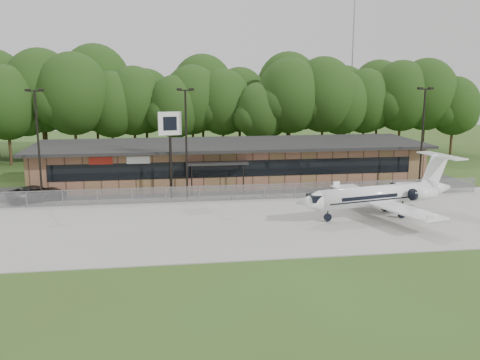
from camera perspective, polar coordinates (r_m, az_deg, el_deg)
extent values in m
plane|color=#374B1A|center=(35.11, 3.98, -7.94)|extent=(160.00, 160.00, 0.00)
cube|color=#9E9B93|center=(42.59, 1.69, -4.38)|extent=(64.00, 18.00, 0.08)
cube|color=#383835|center=(53.61, -0.45, -1.08)|extent=(50.00, 9.00, 0.06)
cube|color=#8A5945|center=(57.61, -1.06, 1.79)|extent=(40.00, 10.00, 4.00)
cube|color=black|center=(52.66, -0.37, 1.21)|extent=(36.00, 0.08, 1.60)
cube|color=black|center=(56.80, -1.01, 3.85)|extent=(41.00, 11.50, 0.30)
cube|color=black|center=(51.74, -2.48, 1.81)|extent=(6.00, 1.60, 0.20)
cube|color=#A31F14|center=(52.28, -14.63, 1.99)|extent=(2.20, 0.06, 0.70)
cube|color=silver|center=(52.00, -10.80, 2.11)|extent=(2.20, 0.06, 0.70)
cube|color=gray|center=(49.11, 0.28, -1.38)|extent=(46.00, 0.03, 1.50)
cube|color=gray|center=(48.95, 0.28, -0.52)|extent=(46.00, 0.04, 0.04)
cylinder|color=gray|center=(85.49, 11.87, 11.76)|extent=(0.20, 0.20, 25.00)
cylinder|color=black|center=(50.47, -20.67, 3.13)|extent=(0.18, 0.18, 10.00)
cube|color=black|center=(50.06, -21.08, 8.86)|extent=(1.20, 0.12, 0.12)
cube|color=black|center=(50.18, -21.71, 8.90)|extent=(0.45, 0.30, 0.22)
cube|color=black|center=(49.94, -20.47, 8.98)|extent=(0.45, 0.30, 0.22)
cylinder|color=black|center=(49.34, -5.74, 3.64)|extent=(0.18, 0.18, 10.00)
cube|color=black|center=(48.92, -5.86, 9.51)|extent=(1.20, 0.12, 0.12)
cube|color=black|center=(48.90, -6.52, 9.58)|extent=(0.45, 0.30, 0.22)
cube|color=black|center=(48.95, -5.21, 9.61)|extent=(0.45, 0.30, 0.22)
cylinder|color=black|center=(55.36, 18.83, 3.93)|extent=(0.18, 0.18, 10.00)
cube|color=black|center=(54.98, 19.17, 9.15)|extent=(1.20, 0.12, 0.12)
cube|color=black|center=(54.73, 18.66, 9.25)|extent=(0.45, 0.30, 0.22)
cube|color=black|center=(55.23, 19.69, 9.20)|extent=(0.45, 0.30, 0.22)
cylinder|color=white|center=(44.59, 14.22, -1.74)|extent=(10.41, 3.80, 1.65)
cone|color=white|center=(41.43, 7.16, -2.46)|extent=(2.36, 2.05, 1.65)
cone|color=white|center=(48.36, 20.36, -0.90)|extent=(2.56, 2.09, 1.65)
cube|color=white|center=(42.35, 17.37, -3.25)|extent=(3.53, 6.52, 0.12)
cube|color=white|center=(47.71, 12.39, -1.37)|extent=(3.53, 6.52, 0.12)
cylinder|color=white|center=(45.77, 18.96, -1.48)|extent=(2.41, 1.39, 0.93)
cylinder|color=white|center=(47.72, 17.01, -0.84)|extent=(2.41, 1.39, 0.93)
cube|color=white|center=(47.75, 20.02, 0.80)|extent=(2.50, 0.68, 3.10)
cube|color=white|center=(47.95, 20.68, 2.35)|extent=(2.31, 4.91, 0.10)
cube|color=black|center=(41.70, 8.05, -1.99)|extent=(1.27, 1.43, 0.51)
cube|color=black|center=(45.97, 16.04, -3.22)|extent=(1.33, 2.59, 0.72)
cylinder|color=black|center=(42.65, 9.33, -4.05)|extent=(0.73, 0.73, 0.23)
imported|color=#28272A|center=(52.29, -20.83, -1.37)|extent=(5.79, 4.24, 1.46)
cylinder|color=black|center=(49.76, -7.41, 2.34)|extent=(0.27, 0.27, 7.73)
cube|color=silver|center=(49.37, -7.50, 6.00)|extent=(2.14, 0.59, 2.12)
cube|color=black|center=(49.24, -7.48, 5.99)|extent=(1.24, 0.25, 1.26)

